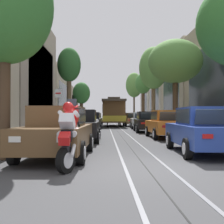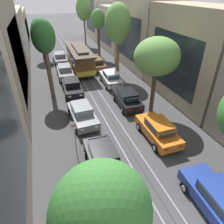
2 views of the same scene
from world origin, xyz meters
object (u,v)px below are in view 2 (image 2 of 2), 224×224
(parked_car_black_fourth_left, at_px, (72,87))
(street_tree_kerb_right_far, at_px, (84,9))
(parked_car_white_fourth_right, at_px, (111,78))
(street_tree_kerb_left_mid, at_px, (40,30))
(parked_car_grey_fifth_left, at_px, (65,72))
(street_tree_kerb_left_second, at_px, (44,39))
(parked_car_orange_second_right, at_px, (158,130))
(parked_car_grey_mid_left, at_px, (82,114))
(parked_car_brown_fifth_right, at_px, (96,64))
(parked_car_grey_sixth_left, at_px, (60,58))
(street_tree_kerb_right_fourth, at_px, (98,21))
(cable_car_trolley, at_px, (80,59))
(parked_car_black_second_left, at_px, (104,159))
(parked_car_black_mid_right, at_px, (127,98))
(street_tree_kerb_right_mid, at_px, (118,24))
(street_tree_kerb_left_near, at_px, (101,216))
(street_sign_post, at_px, (75,136))
(parked_car_blue_near_right, at_px, (218,199))
(street_tree_kerb_right_second, at_px, (157,57))
(pedestrian_on_left_pavement, at_px, (116,60))

(parked_car_black_fourth_left, bearing_deg, street_tree_kerb_right_far, 73.59)
(parked_car_white_fourth_right, relative_size, street_tree_kerb_left_mid, 0.72)
(parked_car_grey_fifth_left, bearing_deg, street_tree_kerb_left_second, -113.61)
(parked_car_orange_second_right, bearing_deg, parked_car_grey_mid_left, 140.08)
(parked_car_brown_fifth_right, relative_size, street_tree_kerb_right_far, 0.50)
(parked_car_black_fourth_left, bearing_deg, parked_car_grey_sixth_left, 89.89)
(parked_car_grey_mid_left, xyz_separation_m, parked_car_orange_second_right, (4.92, -4.11, 0.00))
(street_tree_kerb_right_fourth, bearing_deg, cable_car_trolley, -125.83)
(parked_car_black_second_left, height_order, parked_car_black_mid_right, same)
(parked_car_black_fourth_left, xyz_separation_m, street_tree_kerb_left_second, (-2.11, 0.26, 5.05))
(parked_car_grey_sixth_left, relative_size, street_tree_kerb_left_mid, 0.71)
(parked_car_black_mid_right, distance_m, parked_car_white_fourth_right, 5.48)
(street_tree_kerb_left_second, xyz_separation_m, street_tree_kerb_right_mid, (8.57, 3.17, 0.44))
(street_tree_kerb_left_near, height_order, street_tree_kerb_right_mid, street_tree_kerb_right_mid)
(parked_car_grey_fifth_left, relative_size, street_tree_kerb_left_mid, 0.72)
(parked_car_black_second_left, relative_size, parked_car_orange_second_right, 1.00)
(parked_car_black_fourth_left, xyz_separation_m, cable_car_trolley, (2.29, 6.63, 0.86))
(street_sign_post, bearing_deg, parked_car_blue_near_right, -46.06)
(street_tree_kerb_right_second, distance_m, street_tree_kerb_right_fourth, 18.85)
(parked_car_brown_fifth_right, bearing_deg, street_tree_kerb_right_fourth, 70.25)
(parked_car_grey_mid_left, xyz_separation_m, street_tree_kerb_left_mid, (-2.03, 20.20, 3.63))
(pedestrian_on_left_pavement, bearing_deg, street_tree_kerb_right_mid, -107.38)
(parked_car_blue_near_right, relative_size, street_tree_kerb_left_mid, 0.72)
(parked_car_grey_sixth_left, distance_m, parked_car_orange_second_right, 21.43)
(parked_car_grey_fifth_left, relative_size, street_tree_kerb_right_mid, 0.51)
(parked_car_blue_near_right, height_order, street_tree_kerb_right_second, street_tree_kerb_right_second)
(parked_car_black_fourth_left, xyz_separation_m, street_tree_kerb_right_far, (6.39, 21.69, 5.70))
(street_tree_kerb_left_mid, bearing_deg, parked_car_black_fourth_left, -81.48)
(parked_car_brown_fifth_right, distance_m, street_tree_kerb_right_second, 13.65)
(parked_car_black_mid_right, relative_size, street_tree_kerb_right_far, 0.51)
(street_tree_kerb_left_near, distance_m, street_tree_kerb_right_fourth, 31.09)
(parked_car_black_mid_right, relative_size, street_tree_kerb_right_fourth, 0.61)
(parked_car_blue_near_right, bearing_deg, street_tree_kerb_right_mid, 84.66)
(parked_car_orange_second_right, relative_size, street_tree_kerb_left_mid, 0.71)
(street_tree_kerb_left_near, bearing_deg, parked_car_orange_second_right, 48.22)
(parked_car_brown_fifth_right, xyz_separation_m, street_tree_kerb_right_far, (1.87, 15.00, 5.70))
(parked_car_grey_fifth_left, bearing_deg, street_sign_post, -95.13)
(parked_car_grey_mid_left, xyz_separation_m, parked_car_black_mid_right, (4.70, 1.37, 0.00))
(parked_car_white_fourth_right, xyz_separation_m, street_tree_kerb_right_mid, (1.71, 2.37, 5.48))
(parked_car_grey_fifth_left, distance_m, parked_car_blue_near_right, 21.53)
(parked_car_grey_mid_left, xyz_separation_m, street_tree_kerb_left_near, (-1.60, -11.41, 3.72))
(parked_car_grey_mid_left, height_order, street_tree_kerb_right_fourth, street_tree_kerb_right_fourth)
(street_sign_post, bearing_deg, street_tree_kerb_left_mid, 91.80)
(parked_car_blue_near_right, distance_m, parked_car_white_fourth_right, 17.15)
(street_tree_kerb_right_fourth, relative_size, pedestrian_on_left_pavement, 4.17)
(parked_car_grey_mid_left, distance_m, street_tree_kerb_right_fourth, 20.28)
(parked_car_grey_mid_left, bearing_deg, parked_car_white_fourth_right, 54.55)
(parked_car_black_second_left, xyz_separation_m, street_tree_kerb_left_second, (-2.13, 11.76, 5.05))
(cable_car_trolley, bearing_deg, street_tree_kerb_left_mid, 119.78)
(parked_car_white_fourth_right, bearing_deg, street_tree_kerb_right_second, -77.86)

